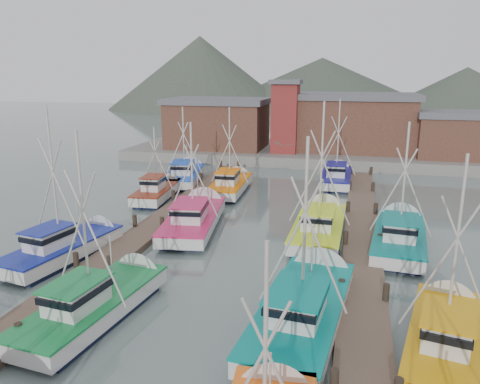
% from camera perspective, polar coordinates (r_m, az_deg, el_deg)
% --- Properties ---
extents(ground, '(260.00, 260.00, 0.00)m').
position_cam_1_polar(ground, '(25.74, -1.32, -9.87)').
color(ground, '#546561').
rests_on(ground, ground).
extents(dock_left, '(2.30, 46.00, 1.50)m').
position_cam_1_polar(dock_left, '(31.51, -11.78, -5.13)').
color(dock_left, '#4E3B30').
rests_on(dock_left, ground).
extents(dock_right, '(2.30, 46.00, 1.50)m').
position_cam_1_polar(dock_right, '(28.63, 14.65, -7.32)').
color(dock_right, '#4E3B30').
rests_on(dock_right, ground).
extents(quay, '(44.00, 16.00, 1.20)m').
position_cam_1_polar(quay, '(60.78, 7.86, 4.81)').
color(quay, gray).
rests_on(quay, ground).
extents(shed_left, '(12.72, 8.48, 6.20)m').
position_cam_1_polar(shed_left, '(60.47, -2.76, 8.45)').
color(shed_left, brown).
rests_on(shed_left, quay).
extents(shed_center, '(14.84, 9.54, 6.90)m').
position_cam_1_polar(shed_center, '(59.93, 13.76, 8.34)').
color(shed_center, brown).
rests_on(shed_center, quay).
extents(shed_right, '(8.48, 6.36, 5.20)m').
position_cam_1_polar(shed_right, '(58.05, 24.66, 6.42)').
color(shed_right, brown).
rests_on(shed_right, quay).
extents(lookout_tower, '(3.60, 3.60, 8.50)m').
position_cam_1_polar(lookout_tower, '(56.46, 5.54, 9.22)').
color(lookout_tower, maroon).
rests_on(lookout_tower, quay).
extents(distant_hills, '(175.00, 140.00, 42.00)m').
position_cam_1_polar(distant_hills, '(146.84, 6.51, 10.16)').
color(distant_hills, '#465042').
rests_on(distant_hills, ground).
extents(boat_4, '(3.67, 9.00, 9.15)m').
position_cam_1_polar(boat_4, '(22.28, -16.59, -12.61)').
color(boat_4, '#0F1633').
rests_on(boat_4, ground).
extents(boat_5, '(4.16, 10.44, 9.15)m').
position_cam_1_polar(boat_5, '(21.24, 8.00, -13.52)').
color(boat_5, '#0F1633').
rests_on(boat_5, ground).
extents(boat_6, '(3.90, 8.68, 9.54)m').
position_cam_1_polar(boat_6, '(29.34, -20.15, -6.23)').
color(boat_6, '#0F1633').
rests_on(boat_6, ground).
extents(boat_7, '(4.11, 8.59, 8.56)m').
position_cam_1_polar(boat_7, '(20.65, 23.77, -15.57)').
color(boat_7, '#0F1633').
rests_on(boat_7, ground).
extents(boat_8, '(4.44, 10.35, 8.35)m').
position_cam_1_polar(boat_8, '(33.04, -5.47, -3.11)').
color(boat_8, '#0F1633').
rests_on(boat_8, ground).
extents(boat_9, '(3.94, 9.78, 9.73)m').
position_cam_1_polar(boat_9, '(31.80, 9.71, -3.95)').
color(boat_9, '#0F1633').
rests_on(boat_9, ground).
extents(boat_10, '(3.07, 7.99, 6.80)m').
position_cam_1_polar(boat_10, '(40.92, -9.85, 0.17)').
color(boat_10, '#0F1633').
rests_on(boat_10, ground).
extents(boat_11, '(3.87, 9.67, 8.67)m').
position_cam_1_polar(boat_11, '(31.05, 18.86, -5.00)').
color(boat_11, '#0F1633').
rests_on(boat_11, ground).
extents(boat_12, '(3.37, 8.72, 8.37)m').
position_cam_1_polar(boat_12, '(42.53, -1.07, 0.93)').
color(boat_12, '#0F1633').
rests_on(boat_12, ground).
extents(boat_13, '(3.58, 8.79, 8.93)m').
position_cam_1_polar(boat_13, '(46.70, 11.67, 1.85)').
color(boat_13, '#0F1633').
rests_on(boat_13, ground).
extents(boat_14, '(4.63, 9.75, 8.21)m').
position_cam_1_polar(boat_14, '(47.10, -6.64, 2.16)').
color(boat_14, '#0F1633').
rests_on(boat_14, ground).
extents(gull_near, '(1.55, 0.65, 0.24)m').
position_cam_1_polar(gull_near, '(22.63, -6.14, 12.80)').
color(gull_near, gray).
rests_on(gull_near, ground).
extents(gull_far, '(1.49, 0.65, 0.24)m').
position_cam_1_polar(gull_far, '(28.56, 5.61, 5.77)').
color(gull_far, gray).
rests_on(gull_far, ground).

